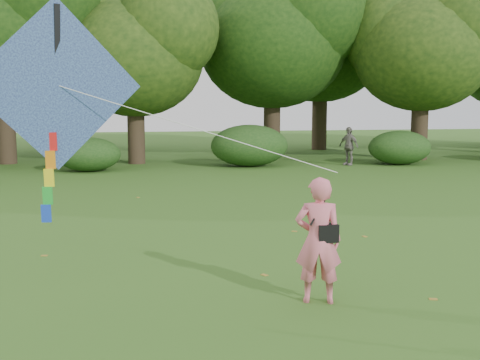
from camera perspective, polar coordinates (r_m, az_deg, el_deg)
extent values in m
plane|color=#265114|center=(9.36, 3.84, -10.69)|extent=(100.00, 100.00, 0.00)
imported|color=#E16A7D|center=(8.80, 7.44, -5.68)|extent=(0.76, 0.60, 1.85)
imported|color=gray|center=(27.97, 10.25, 3.18)|extent=(0.92, 1.10, 1.76)
cube|color=black|center=(8.78, 8.26, -4.98)|extent=(0.30, 0.20, 0.26)
cylinder|color=black|center=(8.67, 7.57, -2.73)|extent=(0.33, 0.14, 0.47)
cube|color=#232E9B|center=(8.94, -16.98, 8.60)|extent=(2.33, 0.74, 2.42)
cube|color=black|center=(8.97, -16.96, 8.60)|extent=(0.20, 0.34, 2.21)
cylinder|color=white|center=(8.55, -4.01, 4.84)|extent=(3.90, 0.77, 1.25)
cube|color=red|center=(8.98, -17.41, 3.51)|extent=(0.14, 0.06, 0.26)
cube|color=orange|center=(9.01, -17.53, 1.85)|extent=(0.14, 0.06, 0.26)
cube|color=yellow|center=(9.04, -17.66, 0.21)|extent=(0.14, 0.06, 0.26)
cube|color=green|center=(9.08, -17.78, -1.43)|extent=(0.14, 0.06, 0.26)
cube|color=blue|center=(9.12, -17.90, -3.04)|extent=(0.14, 0.06, 0.26)
cylinder|color=#3A2D1E|center=(30.21, -21.35, 5.09)|extent=(0.88, 0.88, 3.85)
ellipsoid|color=#1E3F11|center=(30.36, -21.72, 12.89)|extent=(8.00, 8.00, 6.80)
cylinder|color=#3A2D1E|center=(28.66, -9.82, 4.69)|extent=(0.80, 0.80, 3.15)
ellipsoid|color=#1E3F11|center=(28.70, -9.97, 11.35)|extent=(6.40, 6.40, 5.44)
cylinder|color=#3A2D1E|center=(31.48, 3.05, 5.51)|extent=(0.86, 0.86, 3.67)
ellipsoid|color=#1E3F11|center=(31.59, 3.10, 12.64)|extent=(7.60, 7.60, 6.46)
cylinder|color=#3A2D1E|center=(31.52, 16.65, 4.98)|extent=(0.83, 0.83, 3.43)
ellipsoid|color=#1E3F11|center=(31.59, 16.90, 11.49)|extent=(6.80, 6.80, 5.78)
cylinder|color=#3A2D1E|center=(36.26, -14.67, 5.39)|extent=(0.84, 0.84, 3.50)
ellipsoid|color=#1E3F11|center=(36.33, -14.87, 11.19)|extent=(7.00, 7.00, 5.95)
cylinder|color=#3A2D1E|center=(36.87, 7.54, 6.01)|extent=(0.90, 0.90, 4.02)
ellipsoid|color=#1E3F11|center=(37.00, 7.65, 12.46)|extent=(7.80, 7.80, 6.63)
ellipsoid|color=#264919|center=(25.89, -14.17, 2.37)|extent=(2.66, 2.09, 1.42)
ellipsoid|color=#264919|center=(27.10, 0.89, 3.29)|extent=(3.50, 2.75, 1.88)
ellipsoid|color=#264919|center=(28.81, 14.90, 2.99)|extent=(2.94, 2.31, 1.58)
cube|color=olive|center=(9.52, 17.85, -10.70)|extent=(0.14, 0.11, 0.01)
cube|color=olive|center=(12.10, -18.06, -6.83)|extent=(0.13, 0.09, 0.01)
cube|color=olive|center=(13.37, 11.74, -5.27)|extent=(0.10, 0.13, 0.01)
cube|color=olive|center=(13.65, 5.18, -4.87)|extent=(0.14, 0.13, 0.01)
cube|color=olive|center=(18.59, -9.65, -1.64)|extent=(0.12, 0.14, 0.01)
cube|color=olive|center=(10.28, 2.33, -8.98)|extent=(0.13, 0.14, 0.01)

